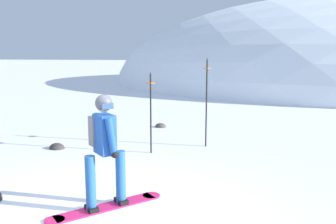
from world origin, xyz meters
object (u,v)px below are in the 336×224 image
(snowboarder_main, at_px, (104,148))
(piste_marker_far, at_px, (151,107))
(piste_marker_near, at_px, (207,97))
(rock_dark, at_px, (57,149))
(rock_small, at_px, (161,127))

(snowboarder_main, height_order, piste_marker_far, piste_marker_far)
(snowboarder_main, distance_m, piste_marker_near, 4.08)
(rock_dark, bearing_deg, rock_small, 64.14)
(snowboarder_main, bearing_deg, piste_marker_near, 80.13)
(snowboarder_main, bearing_deg, piste_marker_far, 97.61)
(piste_marker_far, distance_m, rock_dark, 2.60)
(rock_dark, distance_m, rock_small, 3.62)
(piste_marker_near, height_order, piste_marker_far, piste_marker_near)
(piste_marker_far, height_order, rock_small, piste_marker_far)
(piste_marker_near, bearing_deg, snowboarder_main, -99.87)
(rock_dark, bearing_deg, piste_marker_far, 8.67)
(piste_marker_far, bearing_deg, snowboarder_main, -82.39)
(piste_marker_near, bearing_deg, rock_dark, -158.70)
(snowboarder_main, height_order, piste_marker_near, piste_marker_near)
(piste_marker_near, relative_size, rock_small, 5.99)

